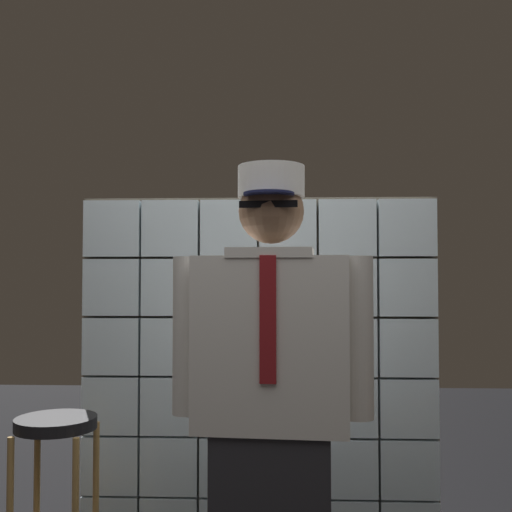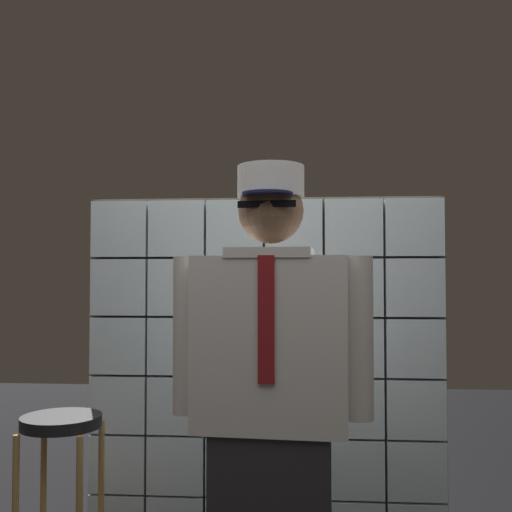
% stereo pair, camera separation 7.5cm
% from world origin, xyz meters
% --- Properties ---
extents(glass_block_wall, '(1.85, 0.10, 1.85)m').
position_xyz_m(glass_block_wall, '(-0.00, 1.25, 0.91)').
color(glass_block_wall, silver).
rests_on(glass_block_wall, ground).
extents(standing_person, '(0.72, 0.32, 1.81)m').
position_xyz_m(standing_person, '(0.08, 0.29, 0.94)').
color(standing_person, '#28282D').
rests_on(standing_person, ground).
extents(bar_stool, '(0.34, 0.34, 0.82)m').
position_xyz_m(bar_stool, '(-0.83, 0.67, 0.61)').
color(bar_stool, black).
rests_on(bar_stool, ground).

